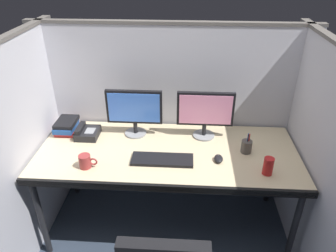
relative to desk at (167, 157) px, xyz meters
The scene contains 14 objects.
ground_plane 0.75m from the desk, 90.00° to the right, with size 8.00×8.00×0.00m, color #2D3847.
cubicle_partition_rear 0.47m from the desk, 90.00° to the left, with size 2.21×0.06×1.57m.
cubicle_partition_left 1.00m from the desk, behind, with size 0.06×1.41×1.57m.
cubicle_partition_right 1.00m from the desk, ahead, with size 0.06×1.41×1.57m.
desk is the anchor object (origin of this frame).
monitor_left 0.44m from the desk, 139.07° to the left, with size 0.43×0.17×0.37m.
monitor_right 0.45m from the desk, 40.74° to the left, with size 0.43×0.17×0.37m.
keyboard_main 0.13m from the desk, 103.47° to the right, with size 0.43×0.15×0.02m, color black.
computer_mouse 0.38m from the desk, 13.72° to the right, with size 0.06×0.10×0.04m.
soda_can 0.71m from the desk, 17.64° to the right, with size 0.07×0.07×0.12m, color red.
desk_phone 0.67m from the desk, 164.96° to the left, with size 0.17×0.19×0.09m.
pen_cup 0.58m from the desk, ahead, with size 0.08×0.08×0.15m.
coffee_mug 0.59m from the desk, 157.77° to the right, with size 0.13×0.08×0.09m.
book_stack 0.87m from the desk, 163.91° to the left, with size 0.15×0.22×0.10m.
Camera 1 is at (0.13, -1.62, 2.05)m, focal length 33.77 mm.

